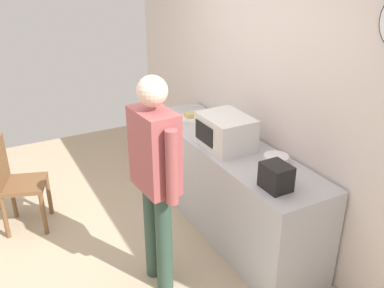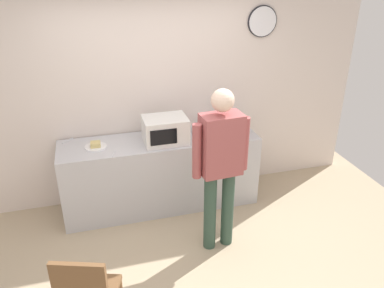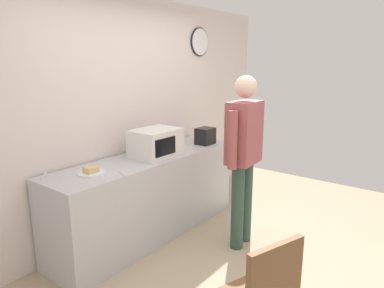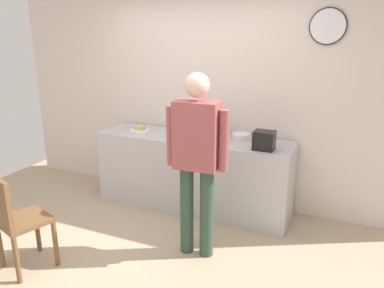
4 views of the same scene
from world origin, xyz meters
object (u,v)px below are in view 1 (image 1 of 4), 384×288
Objects in this scene: microwave at (226,132)px; wooden_chair at (15,180)px; spoon_utensil at (198,106)px; sandwich_plate at (190,117)px; toaster at (276,177)px; salad_bowl at (276,159)px; fork_utensil at (178,127)px; person_standing at (155,171)px.

microwave is 2.08m from wooden_chair.
microwave reaches higher than spoon_utensil.
sandwich_plate is 1.12× the size of toaster.
sandwich_plate is at bearing 175.28° from toaster.
toaster reaches higher than salad_bowl.
salad_bowl is 0.97× the size of toaster.
toaster is 2.51m from wooden_chair.
person_standing is (1.00, -0.68, 0.14)m from fork_utensil.
person_standing reaches higher than sandwich_plate.
person_standing reaches higher than toaster.
fork_utensil is (-1.44, -0.10, -0.10)m from toaster.
person_standing is at bearing -119.17° from toaster.
toaster is at bearing -11.76° from spoon_utensil.
fork_utensil is at bearing 145.71° from person_standing.
spoon_utensil is at bearing 175.43° from salad_bowl.
wooden_chair reaches higher than fork_utensil.
toaster is (0.33, -0.27, 0.07)m from salad_bowl.
salad_bowl is 0.23× the size of wooden_chair.
wooden_chair is at bearing -86.86° from spoon_utensil.
microwave is at bearing 15.40° from fork_utensil.
microwave is 2.27× the size of toaster.
microwave is at bearing 175.17° from toaster.
salad_bowl is at bearing 53.11° from wooden_chair.
person_standing reaches higher than fork_utensil.
person_standing reaches higher than microwave.
salad_bowl is 0.12× the size of person_standing.
toaster is 1.96m from spoon_utensil.
salad_bowl is 1.25× the size of spoon_utensil.
toaster reaches higher than sandwich_plate.
microwave reaches higher than toaster.
fork_utensil is 1.00× the size of spoon_utensil.
sandwich_plate is at bearing 141.80° from person_standing.
person_standing reaches higher than wooden_chair.
sandwich_plate is 1.28m from salad_bowl.
microwave is at bearing -156.87° from salad_bowl.
fork_utensil is (-1.10, -0.38, -0.03)m from salad_bowl.
salad_bowl is at bearing 6.29° from sandwich_plate.
person_standing is (-0.10, -1.06, 0.11)m from salad_bowl.
wooden_chair is at bearing -136.97° from toaster.
wooden_chair is (-0.99, -1.75, -0.52)m from microwave.
microwave is at bearing -4.61° from sandwich_plate.
person_standing is 1.71m from wooden_chair.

